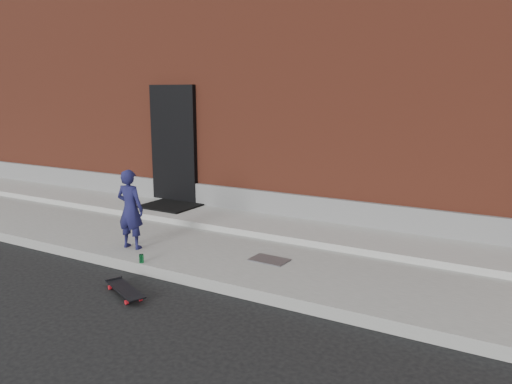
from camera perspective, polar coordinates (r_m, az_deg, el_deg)
The scene contains 9 objects.
ground at distance 6.41m, azimuth -7.53°, elevation -10.66°, with size 80.00×80.00×0.00m, color black.
sidewalk at distance 7.56m, azimuth -0.60°, elevation -6.49°, with size 20.00×3.00×0.15m, color gray.
apron at distance 8.28m, azimuth 2.56°, elevation -4.00°, with size 20.00×1.20×0.10m, color gray.
building at distance 12.25m, azimuth 12.79°, elevation 11.62°, with size 20.00×8.10×5.00m.
child at distance 7.43m, azimuth -14.18°, elevation -1.92°, with size 0.42×0.28×1.16m, color #181843.
skateboard at distance 6.29m, azimuth -14.78°, elevation -10.71°, with size 0.80×0.51×0.09m.
soda_can at distance 6.89m, azimuth -12.96°, elevation -7.42°, with size 0.06×0.06×0.12m, color #197E3C.
doormat at distance 9.62m, azimuth -9.84°, elevation -1.56°, with size 1.02×0.82×0.03m, color black.
utility_plate at distance 6.83m, azimuth 1.53°, elevation -7.76°, with size 0.51×0.33×0.02m, color #59595F.
Camera 1 is at (3.65, -4.70, 2.40)m, focal length 35.00 mm.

